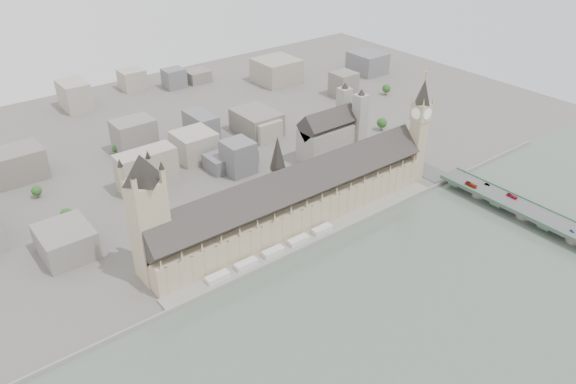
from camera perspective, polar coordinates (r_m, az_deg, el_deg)
ground at (r=461.74m, az=1.95°, el=-4.26°), size 900.00×900.00×0.00m
river_thames at (r=380.48m, az=18.58°, el=-15.28°), size 600.00×600.00×0.00m
embankment_wall at (r=451.60m, az=3.17°, el=-4.95°), size 600.00×1.50×3.00m
river_terrace at (r=456.49m, az=2.56°, el=-4.58°), size 270.00×15.00×2.00m
terrace_tents at (r=434.84m, az=-1.54°, el=-6.08°), size 118.00×7.00×4.00m
palace_of_westminster at (r=462.17m, az=0.45°, el=-0.85°), size 265.00×40.73×55.44m
elizabeth_tower at (r=526.78m, az=13.23°, el=6.75°), size 17.00×17.00×107.50m
victoria_tower at (r=397.54m, az=-14.07°, el=-2.05°), size 30.00×30.00×100.00m
central_tower at (r=443.93m, az=-1.06°, el=2.96°), size 13.00×13.00×48.00m
westminster_bridge at (r=522.66m, az=22.19°, el=-1.59°), size 25.00×325.00×10.25m
bridge_parapets at (r=504.22m, az=26.49°, el=-3.11°), size 25.00×235.00×1.15m
westminster_abbey at (r=575.74m, az=4.50°, el=5.96°), size 68.00×36.00×64.00m
city_skyline_inland at (r=636.91m, az=-12.31°, el=7.22°), size 720.00×360.00×38.00m
park_trees at (r=492.85m, az=-3.38°, el=-0.81°), size 110.00×30.00×15.00m
red_bus_north at (r=532.74m, az=18.10°, el=0.71°), size 2.82×11.45×3.18m
red_bus_south at (r=527.06m, az=21.79°, el=-0.40°), size 2.52×9.78×2.71m
car_blue at (r=499.04m, az=26.90°, el=-3.56°), size 2.71×4.45×1.41m
car_silver at (r=539.80m, az=19.57°, el=0.74°), size 2.66×5.08×1.59m
car_approach at (r=574.84m, az=13.63°, el=3.55°), size 3.05×4.73×1.27m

